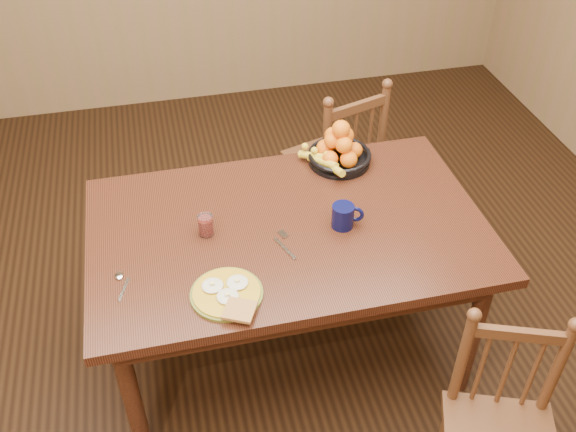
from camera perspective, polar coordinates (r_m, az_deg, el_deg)
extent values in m
cube|color=black|center=(3.14, 0.00, -11.37)|extent=(4.50, 5.00, 0.01)
cube|color=black|center=(2.61, 0.00, -1.23)|extent=(1.60, 1.00, 0.04)
cube|color=black|center=(2.98, -1.84, 2.88)|extent=(1.40, 0.04, 0.10)
cube|color=black|center=(2.37, 2.33, -9.04)|extent=(1.40, 0.04, 0.10)
cube|color=black|center=(2.87, 14.15, -0.15)|extent=(0.04, 0.84, 0.10)
cube|color=black|center=(2.63, -15.49, -4.70)|extent=(0.04, 0.84, 0.10)
cylinder|color=black|center=(2.59, -13.69, -15.54)|extent=(0.07, 0.07, 0.70)
cylinder|color=black|center=(2.82, 16.13, -10.03)|extent=(0.07, 0.07, 0.70)
cylinder|color=black|center=(3.13, -14.32, -3.61)|extent=(0.07, 0.07, 0.70)
cylinder|color=black|center=(3.32, 10.24, 0.10)|extent=(0.07, 0.07, 0.70)
cube|color=#452814|center=(3.52, 3.97, 4.92)|extent=(0.53, 0.52, 0.04)
cylinder|color=#452814|center=(3.85, 4.59, 4.10)|extent=(0.03, 0.03, 0.41)
cylinder|color=#452814|center=(3.69, 0.15, 2.49)|extent=(0.03, 0.03, 0.41)
cylinder|color=#452814|center=(3.64, 7.52, 1.50)|extent=(0.03, 0.03, 0.41)
cylinder|color=#452814|center=(3.47, 2.95, -0.31)|extent=(0.03, 0.03, 0.41)
cylinder|color=#452814|center=(3.36, 8.40, 7.75)|extent=(0.04, 0.04, 0.50)
cylinder|color=#452814|center=(3.18, 3.43, 6.11)|extent=(0.04, 0.04, 0.50)
cylinder|color=#452814|center=(3.29, 5.93, 6.25)|extent=(0.02, 0.02, 0.39)
cube|color=#452814|center=(3.17, 6.19, 9.59)|extent=(0.34, 0.13, 0.05)
cylinder|color=#452814|center=(2.36, 15.22, -12.20)|extent=(0.04, 0.04, 0.46)
cylinder|color=#452814|center=(2.44, 22.77, -12.46)|extent=(0.04, 0.04, 0.46)
cylinder|color=#452814|center=(2.43, 18.83, -13.01)|extent=(0.02, 0.02, 0.35)
cube|color=#452814|center=(2.28, 19.90, -9.87)|extent=(0.31, 0.14, 0.04)
cylinder|color=#59601E|center=(2.32, -5.47, -6.90)|extent=(0.26, 0.26, 0.01)
cylinder|color=#B68F17|center=(2.32, -5.48, -6.78)|extent=(0.24, 0.24, 0.01)
ellipsoid|color=silver|center=(2.33, -6.73, -6.15)|extent=(0.08, 0.08, 0.01)
cube|color=#F2E08C|center=(2.32, -6.75, -5.97)|extent=(0.02, 0.02, 0.01)
ellipsoid|color=silver|center=(2.33, -4.52, -5.90)|extent=(0.08, 0.08, 0.01)
cube|color=#F2E08C|center=(2.33, -4.53, -5.71)|extent=(0.02, 0.02, 0.01)
ellipsoid|color=silver|center=(2.29, -5.39, -7.12)|extent=(0.08, 0.08, 0.01)
cube|color=#F2E08C|center=(2.28, -5.40, -6.93)|extent=(0.02, 0.02, 0.01)
cube|color=brown|center=(2.24, -4.32, -8.35)|extent=(0.14, 0.14, 0.01)
cube|color=silver|center=(2.49, -0.28, -2.91)|extent=(0.06, 0.14, 0.00)
cube|color=silver|center=(2.55, -0.44, -1.61)|extent=(0.04, 0.05, 0.00)
cube|color=silver|center=(2.41, -14.38, -6.32)|extent=(0.05, 0.12, 0.00)
ellipsoid|color=silver|center=(2.46, -14.79, -5.12)|extent=(0.03, 0.04, 0.01)
cylinder|color=black|center=(2.57, 4.89, -0.01)|extent=(0.09, 0.09, 0.10)
torus|color=black|center=(2.59, 5.99, 0.16)|extent=(0.07, 0.04, 0.07)
cylinder|color=black|center=(2.54, 4.95, 0.79)|extent=(0.08, 0.08, 0.00)
cylinder|color=silver|center=(2.55, -7.33, -0.81)|extent=(0.06, 0.06, 0.09)
cylinder|color=maroon|center=(2.55, -7.32, -0.93)|extent=(0.05, 0.05, 0.07)
cylinder|color=black|center=(2.95, 4.57, 4.92)|extent=(0.28, 0.28, 0.02)
torus|color=black|center=(2.93, 4.60, 5.48)|extent=(0.29, 0.29, 0.02)
cylinder|color=black|center=(2.96, 4.56, 4.79)|extent=(0.10, 0.10, 0.01)
sphere|color=orange|center=(2.94, 5.93, 5.84)|extent=(0.07, 0.07, 0.07)
sphere|color=orange|center=(2.98, 4.65, 6.46)|extent=(0.08, 0.08, 0.08)
sphere|color=orange|center=(2.94, 3.32, 6.04)|extent=(0.08, 0.08, 0.08)
sphere|color=orange|center=(2.88, 3.76, 5.09)|extent=(0.07, 0.07, 0.07)
sphere|color=orange|center=(2.88, 5.42, 5.03)|extent=(0.08, 0.08, 0.08)
sphere|color=orange|center=(2.92, 5.08, 7.14)|extent=(0.08, 0.08, 0.08)
sphere|color=orange|center=(2.89, 3.95, 6.72)|extent=(0.07, 0.07, 0.07)
sphere|color=orange|center=(2.86, 5.01, 6.31)|extent=(0.08, 0.08, 0.08)
sphere|color=orange|center=(2.86, 4.74, 7.70)|extent=(0.08, 0.08, 0.08)
sphere|color=orange|center=(2.93, 3.99, 7.19)|extent=(0.07, 0.07, 0.07)
cylinder|color=yellow|center=(2.88, 3.11, 4.83)|extent=(0.10, 0.17, 0.07)
cylinder|color=yellow|center=(2.91, 2.47, 5.33)|extent=(0.14, 0.15, 0.07)
cylinder|color=yellow|center=(2.85, 3.96, 4.34)|extent=(0.06, 0.18, 0.07)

